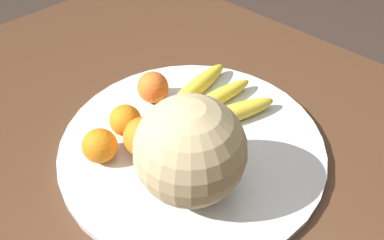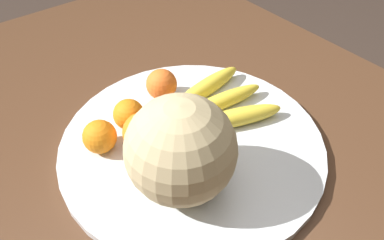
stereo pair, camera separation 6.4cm
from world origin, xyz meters
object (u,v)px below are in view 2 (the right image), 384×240
at_px(banana_bunch, 222,101).
at_px(kitchen_table, 190,170).
at_px(orange_front_left, 142,132).
at_px(orange_mid_center, 129,114).
at_px(fruit_bowl, 192,143).
at_px(melon, 181,150).
at_px(orange_front_right, 162,84).
at_px(produce_tag, 154,126).
at_px(orange_back_left, 100,137).
at_px(orange_back_right, 182,124).

bearing_deg(banana_bunch, kitchen_table, -162.82).
bearing_deg(orange_front_left, banana_bunch, 87.64).
relative_size(banana_bunch, orange_mid_center, 3.34).
height_order(banana_bunch, orange_front_left, orange_front_left).
relative_size(fruit_bowl, melon, 2.83).
bearing_deg(orange_front_right, kitchen_table, -10.27).
distance_m(orange_front_right, produce_tag, 0.09).
height_order(kitchen_table, orange_front_left, orange_front_left).
height_order(kitchen_table, orange_front_right, orange_front_right).
bearing_deg(orange_front_right, orange_back_left, -72.14).
relative_size(kitchen_table, orange_back_left, 22.71).
bearing_deg(orange_front_right, fruit_bowl, -12.27).
relative_size(fruit_bowl, banana_bunch, 2.47).
bearing_deg(melon, kitchen_table, 136.17).
relative_size(banana_bunch, orange_front_left, 2.80).
bearing_deg(orange_front_right, banana_bunch, 35.23).
bearing_deg(banana_bunch, orange_front_right, 132.11).
bearing_deg(produce_tag, orange_back_left, -67.07).
distance_m(banana_bunch, produce_tag, 0.14).
bearing_deg(orange_back_right, orange_back_left, -115.27).
distance_m(melon, banana_bunch, 0.21).
bearing_deg(banana_bunch, orange_back_left, 175.55).
height_order(orange_front_left, orange_front_right, orange_front_left).
height_order(orange_mid_center, orange_back_left, orange_back_left).
relative_size(orange_front_right, produce_tag, 0.80).
relative_size(melon, produce_tag, 2.16).
relative_size(fruit_bowl, orange_front_left, 6.92).
bearing_deg(orange_mid_center, produce_tag, 49.40).
relative_size(orange_front_left, produce_tag, 0.88).
relative_size(orange_mid_center, orange_back_right, 1.02).
distance_m(orange_front_right, orange_back_right, 0.12).
bearing_deg(orange_front_right, orange_mid_center, -70.43).
distance_m(orange_front_left, produce_tag, 0.06).
xyz_separation_m(kitchen_table, produce_tag, (-0.05, -0.04, 0.11)).
xyz_separation_m(orange_front_left, orange_mid_center, (-0.06, 0.01, -0.01)).
xyz_separation_m(orange_front_right, orange_back_left, (0.05, -0.17, -0.00)).
xyz_separation_m(banana_bunch, orange_front_left, (-0.01, -0.18, 0.02)).
relative_size(kitchen_table, orange_back_right, 23.80).
xyz_separation_m(fruit_bowl, orange_front_left, (-0.04, -0.08, 0.04)).
distance_m(orange_front_left, orange_front_right, 0.14).
bearing_deg(fruit_bowl, orange_front_right, 167.73).
height_order(fruit_bowl, orange_front_left, orange_front_left).
distance_m(orange_front_left, orange_back_right, 0.07).
distance_m(orange_front_left, orange_mid_center, 0.06).
distance_m(orange_back_right, produce_tag, 0.06).
bearing_deg(orange_back_left, fruit_bowl, 58.88).
bearing_deg(kitchen_table, fruit_bowl, -24.52).
bearing_deg(orange_back_right, fruit_bowl, 15.67).
xyz_separation_m(orange_mid_center, orange_back_left, (0.02, -0.07, 0.00)).
bearing_deg(orange_back_right, orange_front_right, 162.93).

